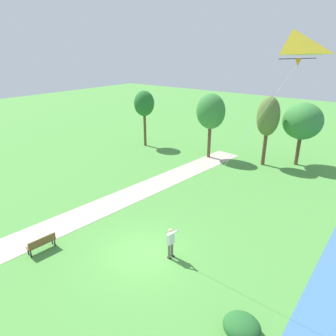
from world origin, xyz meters
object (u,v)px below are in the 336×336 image
Objects in this scene: park_bench_near_walkway at (42,243)px; tree_behind_path at (303,121)px; tree_treeline_left at (211,112)px; tree_lakeside_far at (268,117)px; person_kite_flyer at (171,240)px; tree_lakeside_near at (144,104)px; flying_kite at (290,50)px; lakeside_shrub at (242,327)px.

park_bench_near_walkway is 23.35m from tree_behind_path.
tree_treeline_left is 5.30m from tree_lakeside_far.
tree_lakeside_near reaches higher than person_kite_flyer.
flying_kite is at bearing 0.31° from person_kite_flyer.
person_kite_flyer is 10.33m from flying_kite.
tree_behind_path is (6.76, 22.06, 3.62)m from park_bench_near_walkway.
tree_lakeside_far is (-2.46, -1.98, 0.39)m from tree_behind_path.
tree_lakeside_near is at bearing 115.58° from park_bench_near_walkway.
tree_behind_path is at bearing 38.84° from tree_lakeside_far.
tree_lakeside_near is at bearing 140.44° from lakeside_shrub.
park_bench_near_walkway is 20.14m from tree_lakeside_near.
person_kite_flyer reaches higher than lakeside_shrub.
tree_treeline_left reaches higher than park_bench_near_walkway.
lakeside_shrub is at bearing -82.92° from flying_kite.
tree_treeline_left reaches higher than person_kite_flyer.
tree_lakeside_far is (-1.53, 16.22, 3.47)m from person_kite_flyer.
park_bench_near_walkway is at bearing -159.77° from flying_kite.
tree_lakeside_near reaches higher than park_bench_near_walkway.
park_bench_near_walkway is 1.05× the size of lakeside_shrub.
tree_lakeside_far reaches higher than tree_treeline_left.
lakeside_shrub is (6.49, -18.24, -4.12)m from tree_lakeside_far.
tree_treeline_left is at bearing 124.50° from lakeside_shrub.
flying_kite reaches higher than tree_behind_path.
person_kite_flyer is 0.29× the size of tree_lakeside_far.
tree_treeline_left is (-11.36, 14.86, -5.65)m from flying_kite.
tree_behind_path is 3.96× the size of lakeside_shrub.
tree_behind_path is 0.91× the size of tree_lakeside_far.
tree_behind_path is (0.93, 18.20, 3.08)m from person_kite_flyer.
tree_lakeside_far is 19.79m from lakeside_shrub.
person_kite_flyer is at bearing 33.50° from park_bench_near_walkway.
flying_kite reaches higher than park_bench_near_walkway.
tree_behind_path is at bearing 101.27° from lakeside_shrub.
park_bench_near_walkway is at bearing -87.48° from tree_treeline_left.
tree_behind_path is at bearing 101.74° from flying_kite.
flying_kite is at bearing -52.59° from tree_treeline_left.
park_bench_near_walkway is at bearing -102.09° from tree_lakeside_far.
tree_lakeside_near is 4.13× the size of lakeside_shrub.
person_kite_flyer is at bearing -179.69° from flying_kite.
flying_kite is 14.86m from park_bench_near_walkway.
park_bench_near_walkway is at bearing -107.04° from tree_behind_path.
flying_kite is at bearing 97.08° from lakeside_shrub.
tree_lakeside_far is at bearing -141.16° from tree_behind_path.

